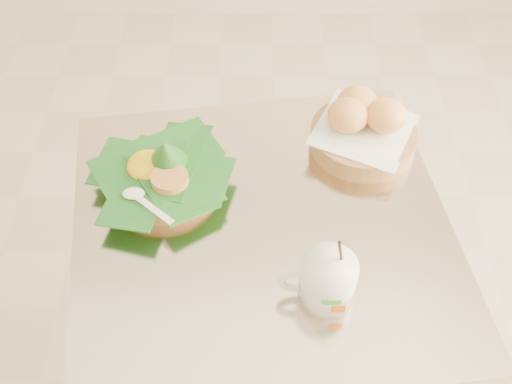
{
  "coord_description": "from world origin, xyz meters",
  "views": [
    {
      "loc": [
        0.15,
        -0.79,
        1.69
      ],
      "look_at": [
        0.15,
        -0.02,
        0.82
      ],
      "focal_mm": 45.0,
      "sensor_mm": 36.0,
      "label": 1
    }
  ],
  "objects_px": {
    "cafe_table": "(262,290)",
    "bread_basket": "(363,128)",
    "rice_basket": "(162,172)",
    "coffee_mug": "(326,279)"
  },
  "relations": [
    {
      "from": "rice_basket",
      "to": "bread_basket",
      "type": "height_order",
      "value": "rice_basket"
    },
    {
      "from": "bread_basket",
      "to": "coffee_mug",
      "type": "xyz_separation_m",
      "value": [
        -0.1,
        -0.37,
        -0.0
      ]
    },
    {
      "from": "cafe_table",
      "to": "rice_basket",
      "type": "height_order",
      "value": "rice_basket"
    },
    {
      "from": "cafe_table",
      "to": "bread_basket",
      "type": "xyz_separation_m",
      "value": [
        0.21,
        0.22,
        0.27
      ]
    },
    {
      "from": "cafe_table",
      "to": "coffee_mug",
      "type": "height_order",
      "value": "coffee_mug"
    },
    {
      "from": "rice_basket",
      "to": "coffee_mug",
      "type": "xyz_separation_m",
      "value": [
        0.3,
        -0.25,
        0.01
      ]
    },
    {
      "from": "cafe_table",
      "to": "bread_basket",
      "type": "relative_size",
      "value": 3.22
    },
    {
      "from": "rice_basket",
      "to": "coffee_mug",
      "type": "bearing_deg",
      "value": -40.33
    },
    {
      "from": "bread_basket",
      "to": "coffee_mug",
      "type": "relative_size",
      "value": 1.48
    },
    {
      "from": "coffee_mug",
      "to": "cafe_table",
      "type": "bearing_deg",
      "value": 125.17
    }
  ]
}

